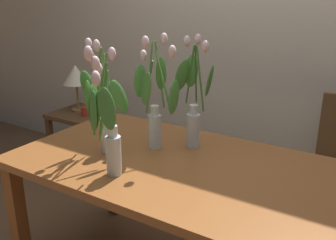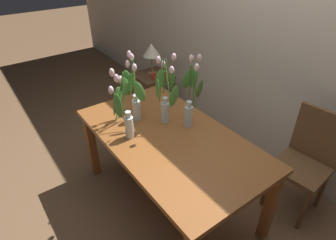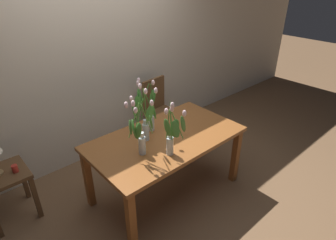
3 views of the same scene
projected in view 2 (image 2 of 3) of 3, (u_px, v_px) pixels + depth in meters
ground_plane at (169, 200)px, 2.60m from camera, size 18.00×18.00×0.00m
room_wall_rear at (284, 31)px, 2.49m from camera, size 9.00×0.10×2.70m
dining_table at (170, 145)px, 2.25m from camera, size 1.60×0.90×0.74m
tulip_vase_0 at (123, 113)px, 2.05m from camera, size 0.21×0.18×0.58m
tulip_vase_1 at (191, 100)px, 2.22m from camera, size 0.24×0.18×0.57m
tulip_vase_2 at (134, 95)px, 2.29m from camera, size 0.29×0.16×0.56m
tulip_vase_3 at (166, 97)px, 2.25m from camera, size 0.28×0.21×0.59m
dining_chair at (308, 157)px, 2.32m from camera, size 0.44×0.44×0.93m
side_table at (153, 83)px, 3.71m from camera, size 0.44×0.44×0.55m
table_lamp at (151, 51)px, 3.51m from camera, size 0.22×0.22×0.40m
pillar_candle at (153, 76)px, 3.52m from camera, size 0.06×0.06×0.07m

